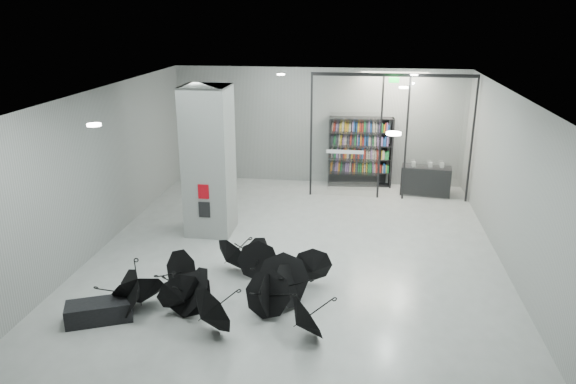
# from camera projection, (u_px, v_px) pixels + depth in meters

# --- Properties ---
(room) EXTENTS (14.00, 14.02, 4.01)m
(room) POSITION_uv_depth(u_px,v_px,m) (292.00, 152.00, 11.98)
(room) COLOR gray
(room) RESTS_ON ground
(column) EXTENTS (1.20, 1.20, 4.00)m
(column) POSITION_uv_depth(u_px,v_px,m) (209.00, 161.00, 14.45)
(column) COLOR slate
(column) RESTS_ON ground
(fire_cabinet) EXTENTS (0.28, 0.04, 0.38)m
(fire_cabinet) POSITION_uv_depth(u_px,v_px,m) (203.00, 192.00, 14.07)
(fire_cabinet) COLOR #A50A07
(fire_cabinet) RESTS_ON column
(info_panel) EXTENTS (0.30, 0.03, 0.42)m
(info_panel) POSITION_uv_depth(u_px,v_px,m) (204.00, 210.00, 14.23)
(info_panel) COLOR black
(info_panel) RESTS_ON column
(exit_sign) EXTENTS (0.30, 0.06, 0.15)m
(exit_sign) POSITION_uv_depth(u_px,v_px,m) (394.00, 80.00, 16.33)
(exit_sign) COLOR #0CE533
(exit_sign) RESTS_ON room
(glass_partition) EXTENTS (5.06, 0.08, 4.00)m
(glass_partition) POSITION_uv_depth(u_px,v_px,m) (390.00, 132.00, 17.04)
(glass_partition) COLOR silver
(glass_partition) RESTS_ON ground
(bench) EXTENTS (1.36, 0.99, 0.40)m
(bench) POSITION_uv_depth(u_px,v_px,m) (99.00, 311.00, 10.65)
(bench) COLOR black
(bench) RESTS_ON ground
(bookshelf) EXTENTS (2.20, 0.60, 2.39)m
(bookshelf) POSITION_uv_depth(u_px,v_px,m) (360.00, 152.00, 18.65)
(bookshelf) COLOR black
(bookshelf) RESTS_ON ground
(shop_counter) EXTENTS (1.66, 0.82, 0.96)m
(shop_counter) POSITION_uv_depth(u_px,v_px,m) (426.00, 181.00, 17.92)
(shop_counter) COLOR black
(shop_counter) RESTS_ON ground
(umbrella_cluster) EXTENTS (4.78, 4.24, 1.30)m
(umbrella_cluster) POSITION_uv_depth(u_px,v_px,m) (228.00, 291.00, 11.22)
(umbrella_cluster) COLOR black
(umbrella_cluster) RESTS_ON ground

